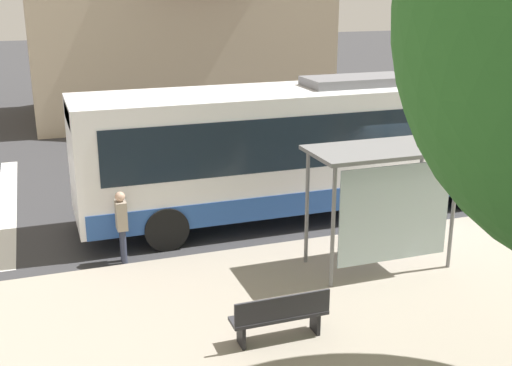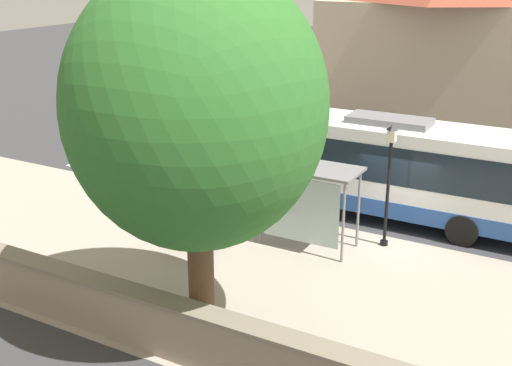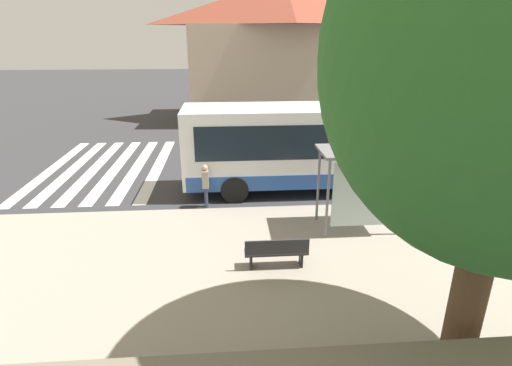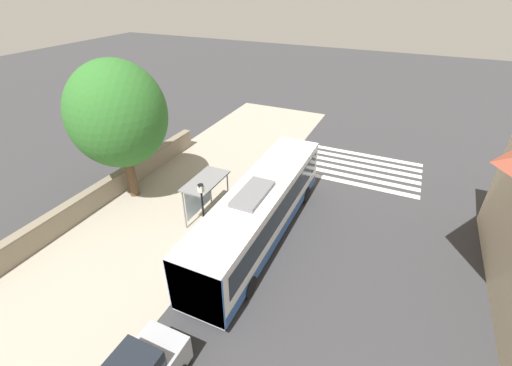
% 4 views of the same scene
% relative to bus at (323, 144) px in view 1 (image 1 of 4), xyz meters
% --- Properties ---
extents(ground_plane, '(120.00, 120.00, 0.00)m').
position_rel_bus_xyz_m(ground_plane, '(-1.70, -1.71, -1.80)').
color(ground_plane, '#353538').
rests_on(ground_plane, ground).
extents(background_building, '(7.88, 13.18, 9.20)m').
position_rel_bus_xyz_m(background_building, '(14.55, 0.52, 2.92)').
color(background_building, '#C6B293').
rests_on(background_building, ground).
extents(bus, '(2.61, 12.34, 3.48)m').
position_rel_bus_xyz_m(bus, '(0.00, 0.00, 0.00)').
color(bus, white).
rests_on(bus, ground).
extents(bus_shelter, '(1.53, 3.01, 2.56)m').
position_rel_bus_xyz_m(bus_shelter, '(-3.63, 0.33, 0.29)').
color(bus_shelter, slate).
rests_on(bus_shelter, ground).
extents(pedestrian, '(0.34, 0.22, 1.59)m').
position_rel_bus_xyz_m(pedestrian, '(-1.56, 5.35, -0.88)').
color(pedestrian, '#2D3347').
rests_on(pedestrian, ground).
extents(bench, '(0.40, 1.65, 0.88)m').
position_rel_bus_xyz_m(bench, '(-5.62, 3.36, -1.33)').
color(bench, '#333338').
rests_on(bench, ground).
extents(street_lamp_near, '(0.28, 0.28, 3.82)m').
position_rel_bus_xyz_m(street_lamp_near, '(-2.36, -1.74, 0.48)').
color(street_lamp_near, black).
rests_on(street_lamp_near, ground).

